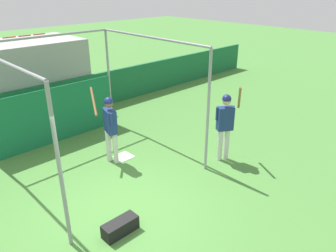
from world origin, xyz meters
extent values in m
plane|color=#477F38|center=(0.00, 0.00, 0.00)|extent=(60.00, 60.00, 0.00)
cube|color=#196038|center=(0.00, 5.66, 0.64)|extent=(24.00, 0.12, 1.29)
cube|color=maroon|center=(0.00, 6.12, 1.34)|extent=(0.45, 0.40, 0.10)
cube|color=maroon|center=(0.55, 6.12, 1.34)|extent=(0.45, 0.40, 0.10)
cube|color=maroon|center=(0.55, 6.30, 1.57)|extent=(0.45, 0.06, 0.40)
cube|color=maroon|center=(1.10, 6.12, 1.34)|extent=(0.45, 0.40, 0.10)
cube|color=maroon|center=(1.10, 6.30, 1.57)|extent=(0.45, 0.06, 0.40)
cube|color=maroon|center=(1.65, 6.12, 1.34)|extent=(0.45, 0.40, 0.10)
cube|color=maroon|center=(1.65, 6.30, 1.57)|extent=(0.45, 0.06, 0.40)
cube|color=maroon|center=(2.20, 6.12, 1.34)|extent=(0.45, 0.40, 0.10)
cube|color=maroon|center=(2.20, 6.30, 1.57)|extent=(0.45, 0.06, 0.40)
cube|color=maroon|center=(0.55, 6.92, 1.74)|extent=(0.45, 0.40, 0.10)
cube|color=maroon|center=(0.55, 7.10, 1.97)|extent=(0.45, 0.06, 0.40)
cube|color=maroon|center=(1.10, 6.92, 1.74)|extent=(0.45, 0.40, 0.10)
cube|color=maroon|center=(1.10, 7.10, 1.97)|extent=(0.45, 0.06, 0.40)
cube|color=maroon|center=(1.65, 6.92, 1.74)|extent=(0.45, 0.40, 0.10)
cube|color=maroon|center=(1.65, 7.10, 1.97)|extent=(0.45, 0.06, 0.40)
cube|color=maroon|center=(2.20, 6.92, 1.74)|extent=(0.45, 0.40, 0.10)
cube|color=maroon|center=(2.20, 7.10, 1.97)|extent=(0.45, 0.06, 0.40)
cube|color=maroon|center=(1.10, 7.72, 2.14)|extent=(0.45, 0.40, 0.10)
cube|color=maroon|center=(1.10, 7.90, 2.37)|extent=(0.45, 0.06, 0.40)
cube|color=maroon|center=(1.65, 7.72, 2.14)|extent=(0.45, 0.40, 0.10)
cube|color=maroon|center=(1.65, 7.90, 2.37)|extent=(0.45, 0.06, 0.40)
cube|color=maroon|center=(2.20, 7.72, 2.14)|extent=(0.45, 0.40, 0.10)
cube|color=maroon|center=(2.20, 7.90, 2.37)|extent=(0.45, 0.06, 0.40)
cylinder|color=gray|center=(-1.18, -0.06, 1.52)|extent=(0.07, 0.07, 3.05)
cylinder|color=gray|center=(2.58, -0.06, 1.52)|extent=(0.07, 0.07, 3.05)
cylinder|color=gray|center=(2.58, 4.00, 1.52)|extent=(0.07, 0.07, 3.05)
cylinder|color=gray|center=(2.58, 1.97, 3.05)|extent=(0.06, 4.07, 0.06)
cylinder|color=gray|center=(0.70, 4.00, 3.05)|extent=(3.76, 0.06, 0.06)
cube|color=#14663D|center=(0.70, 3.98, 0.83)|extent=(3.69, 0.03, 1.65)
cube|color=white|center=(1.45, 1.86, 0.01)|extent=(0.44, 0.44, 0.02)
cylinder|color=silver|center=(1.13, 1.75, 0.43)|extent=(0.16, 0.16, 0.86)
cylinder|color=silver|center=(1.07, 1.97, 0.43)|extent=(0.16, 0.16, 0.86)
cube|color=navy|center=(1.10, 1.86, 1.16)|extent=(0.33, 0.48, 0.61)
sphere|color=brown|center=(1.10, 1.86, 1.63)|extent=(0.21, 0.21, 0.21)
sphere|color=navy|center=(1.10, 1.86, 1.68)|extent=(0.22, 0.22, 0.22)
cylinder|color=navy|center=(1.00, 1.65, 1.29)|extent=(0.09, 0.09, 0.33)
cylinder|color=navy|center=(1.12, 2.09, 1.29)|extent=(0.09, 0.09, 0.33)
cylinder|color=brown|center=(0.88, 2.19, 1.66)|extent=(0.37, 0.70, 0.54)
sphere|color=brown|center=(1.20, 2.04, 1.41)|extent=(0.08, 0.08, 0.08)
cylinder|color=silver|center=(3.20, -0.03, 0.44)|extent=(0.18, 0.18, 0.87)
cylinder|color=silver|center=(3.36, -0.12, 0.44)|extent=(0.18, 0.18, 0.87)
cube|color=navy|center=(3.28, -0.07, 1.18)|extent=(0.46, 0.40, 0.62)
sphere|color=tan|center=(3.28, -0.07, 1.66)|extent=(0.22, 0.22, 0.22)
sphere|color=navy|center=(3.28, -0.07, 1.70)|extent=(0.23, 0.23, 0.23)
cylinder|color=navy|center=(3.12, 0.07, 1.32)|extent=(0.10, 0.10, 0.34)
cylinder|color=navy|center=(3.48, -0.15, 1.32)|extent=(0.10, 0.10, 0.34)
cylinder|color=brown|center=(3.57, -0.25, 1.71)|extent=(0.47, 0.34, 0.72)
sphere|color=brown|center=(3.43, -0.05, 1.37)|extent=(0.08, 0.08, 0.08)
cube|color=black|center=(-0.37, -0.47, 0.14)|extent=(0.70, 0.28, 0.28)
camera|label=1|loc=(-3.10, -4.59, 4.36)|focal=35.00mm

